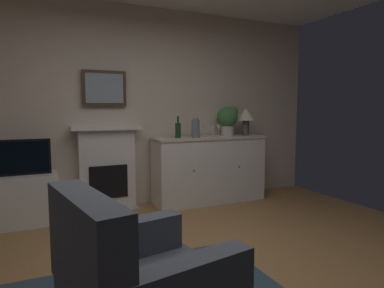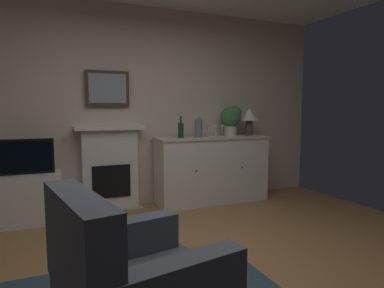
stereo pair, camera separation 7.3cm
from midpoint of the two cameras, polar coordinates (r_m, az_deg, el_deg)
The scene contains 13 objects.
wall_rear at distance 4.61m, azimuth -9.21°, elevation 6.18°, with size 5.64×0.06×2.67m, color beige.
fireplace_unit at distance 4.47m, azimuth -13.32°, elevation -4.03°, with size 0.87×0.30×1.10m.
framed_picture at distance 4.46m, azimuth -13.73°, elevation 9.18°, with size 0.55×0.04×0.45m.
sideboard_cabinet at distance 4.75m, azimuth 3.90°, elevation -4.32°, with size 1.61×0.49×0.93m.
table_lamp at distance 4.98m, azimuth 10.16°, elevation 4.66°, with size 0.26×0.26×0.40m.
wine_bottle at distance 4.49m, azimuth -1.46°, elevation 2.42°, with size 0.08×0.08×0.29m.
wine_glass_left at distance 4.64m, azimuth 3.15°, elevation 2.70°, with size 0.07×0.07×0.16m.
wine_glass_center at distance 4.66m, azimuth 4.53°, elevation 2.71°, with size 0.07×0.07×0.16m.
wine_glass_right at distance 4.73m, azimuth 5.59°, elevation 2.75°, with size 0.07×0.07×0.16m.
vase_decorative at distance 4.53m, azimuth 1.56°, elevation 2.86°, with size 0.11×0.11×0.28m.
tv_cabinet at distance 4.31m, azimuth -25.87°, elevation -8.37°, with size 0.75×0.42×0.58m.
tv_set at distance 4.20m, azimuth -26.19°, elevation -1.96°, with size 0.62×0.07×0.40m.
potted_plant_small at distance 4.87m, azimuth 7.15°, elevation 4.41°, with size 0.30×0.30×0.43m.
Camera 2 is at (-1.07, -2.14, 1.31)m, focal length 31.31 mm.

